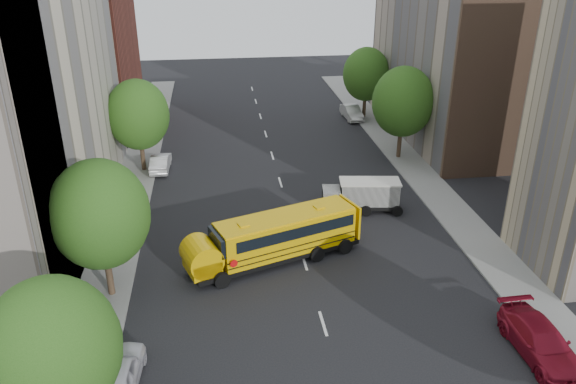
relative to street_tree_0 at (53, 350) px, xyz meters
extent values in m
plane|color=black|center=(11.00, 14.00, -4.64)|extent=(120.00, 120.00, 0.00)
cube|color=slate|center=(-0.50, 19.00, -4.58)|extent=(3.00, 80.00, 0.12)
cube|color=slate|center=(22.50, 19.00, -4.58)|extent=(3.00, 80.00, 0.12)
cube|color=silver|center=(11.00, 24.00, -4.64)|extent=(0.15, 64.00, 0.01)
cube|color=maroon|center=(-7.00, 42.00, 1.86)|extent=(10.00, 15.00, 13.00)
cube|color=tan|center=(29.00, 34.00, 4.36)|extent=(10.00, 22.00, 18.00)
cube|color=brown|center=(29.00, 23.00, 4.36)|extent=(10.10, 0.30, 18.00)
ellipsoid|color=#224F15|center=(0.00, 0.00, 0.01)|extent=(4.80, 4.80, 5.52)
cylinder|color=#38281C|center=(0.00, 10.00, -3.20)|extent=(0.36, 0.36, 2.88)
ellipsoid|color=#224F15|center=(0.00, 10.00, 0.32)|extent=(5.12, 5.12, 5.89)
cylinder|color=#38281C|center=(0.00, 28.00, -3.24)|extent=(0.36, 0.36, 2.81)
ellipsoid|color=#224F15|center=(0.00, 28.00, 0.20)|extent=(4.99, 4.99, 5.74)
cylinder|color=#38281C|center=(22.00, 28.00, -3.16)|extent=(0.36, 0.36, 2.95)
ellipsoid|color=#224F15|center=(22.00, 28.00, 0.44)|extent=(5.25, 5.25, 6.04)
cylinder|color=#38281C|center=(22.00, 40.00, -3.27)|extent=(0.36, 0.36, 2.74)
ellipsoid|color=#224F15|center=(22.00, 40.00, 0.07)|extent=(4.86, 4.86, 5.59)
cube|color=black|center=(9.28, 12.40, -4.12)|extent=(10.71, 5.78, 0.28)
cube|color=#E0AD04|center=(9.90, 12.62, -2.90)|extent=(8.75, 5.05, 2.16)
cube|color=#E0AD04|center=(5.21, 10.95, -3.56)|extent=(2.32, 2.60, 0.94)
cube|color=black|center=(6.14, 11.28, -2.43)|extent=(1.17, 2.19, 1.13)
cube|color=#E0AD04|center=(9.90, 12.62, -1.81)|extent=(8.69, 4.87, 0.13)
cube|color=black|center=(10.07, 12.68, -2.43)|extent=(8.06, 4.85, 0.70)
cube|color=black|center=(9.90, 12.62, -3.66)|extent=(8.77, 5.10, 0.06)
cube|color=black|center=(9.90, 12.62, -3.28)|extent=(8.77, 5.10, 0.06)
cube|color=#E0AD04|center=(13.92, 14.05, -2.90)|extent=(0.92, 2.26, 2.16)
cube|color=#E0AD04|center=(7.51, 11.77, -1.71)|extent=(0.72, 0.72, 0.09)
cube|color=#E0AD04|center=(11.93, 13.34, -1.71)|extent=(0.72, 0.72, 0.09)
cylinder|color=#E0AD04|center=(5.21, 10.95, -3.09)|extent=(2.58, 2.70, 1.97)
cylinder|color=red|center=(6.87, 10.19, -3.23)|extent=(0.45, 0.19, 0.47)
cylinder|color=black|center=(6.22, 10.06, -4.17)|extent=(0.98, 0.58, 0.94)
cylinder|color=black|center=(5.43, 12.27, -4.17)|extent=(0.98, 0.58, 0.94)
cylinder|color=black|center=(11.62, 11.98, -4.17)|extent=(0.98, 0.58, 0.94)
cylinder|color=black|center=(10.83, 14.19, -4.17)|extent=(0.98, 0.58, 0.94)
cylinder|color=black|center=(13.39, 12.61, -4.17)|extent=(0.98, 0.58, 0.94)
cylinder|color=black|center=(12.60, 14.82, -4.17)|extent=(0.98, 0.58, 0.94)
cube|color=black|center=(16.19, 18.41, -4.20)|extent=(5.47, 2.46, 0.26)
cube|color=silver|center=(16.62, 18.35, -3.28)|extent=(4.24, 2.21, 1.59)
cube|color=silver|center=(14.27, 18.67, -3.54)|extent=(1.45, 1.83, 1.06)
cube|color=silver|center=(16.62, 18.35, -2.44)|extent=(4.43, 2.32, 0.11)
cylinder|color=black|center=(14.15, 17.80, -4.27)|extent=(0.76, 0.32, 0.74)
cylinder|color=black|center=(14.39, 19.54, -4.27)|extent=(0.76, 0.32, 0.74)
cylinder|color=black|center=(16.24, 17.51, -4.27)|extent=(0.76, 0.32, 0.74)
cylinder|color=black|center=(16.48, 19.25, -4.27)|extent=(0.76, 0.32, 0.74)
cylinder|color=black|center=(18.16, 17.25, -4.27)|extent=(0.76, 0.32, 0.74)
cylinder|color=black|center=(18.40, 18.99, -4.27)|extent=(0.76, 0.32, 0.74)
imported|color=silver|center=(1.40, 2.81, -3.89)|extent=(2.11, 4.56, 1.51)
imported|color=silver|center=(1.40, 27.93, -3.96)|extent=(1.59, 4.17, 1.36)
imported|color=maroon|center=(20.60, 2.39, -3.87)|extent=(2.29, 5.37, 1.54)
imported|color=#A9A9A4|center=(20.60, 39.78, -3.92)|extent=(1.75, 4.47, 1.45)
camera|label=1|loc=(6.16, -16.65, 13.37)|focal=35.00mm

